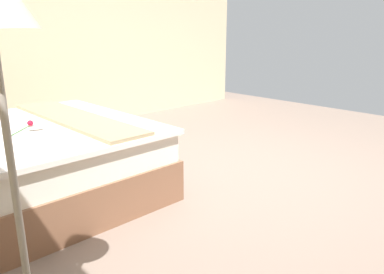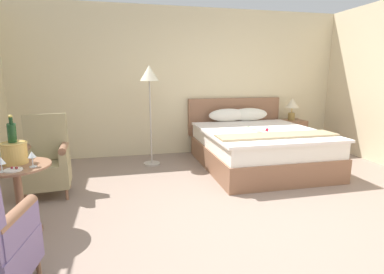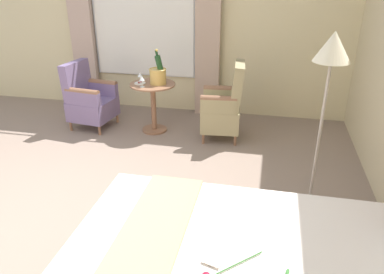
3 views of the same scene
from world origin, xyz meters
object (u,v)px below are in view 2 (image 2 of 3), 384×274
object	(u,v)px
armchair_by_window	(47,161)
bedside_lamp	(292,105)
champagne_bucket	(14,150)
bed	(256,145)
nightstand	(290,135)
wine_glass_near_bucket	(1,161)
floor_lamp_brass	(150,84)
wine_glass_near_edge	(32,155)
side_table_round	(19,191)
snack_plate	(13,170)

from	to	relation	value
armchair_by_window	bedside_lamp	bearing A→B (deg)	18.29
champagne_bucket	armchair_by_window	distance (m)	0.98
bed	bedside_lamp	size ratio (longest dim) A/B	5.16
nightstand	wine_glass_near_bucket	size ratio (longest dim) A/B	4.66
floor_lamp_brass	wine_glass_near_bucket	distance (m)	2.71
armchair_by_window	champagne_bucket	bearing A→B (deg)	-93.13
wine_glass_near_edge	floor_lamp_brass	bearing A→B (deg)	58.93
champagne_bucket	wine_glass_near_edge	distance (m)	0.25
side_table_round	wine_glass_near_edge	distance (m)	0.41
snack_plate	nightstand	bearing A→B (deg)	31.04
floor_lamp_brass	wine_glass_near_bucket	size ratio (longest dim) A/B	12.48
bed	wine_glass_near_edge	distance (m)	3.44
floor_lamp_brass	armchair_by_window	bearing A→B (deg)	-143.89
side_table_round	bed	bearing A→B (deg)	26.48
side_table_round	champagne_bucket	world-z (taller)	champagne_bucket
floor_lamp_brass	wine_glass_near_edge	world-z (taller)	floor_lamp_brass
bed	armchair_by_window	xyz separation A→B (m)	(-3.12, -0.59, 0.10)
champagne_bucket	wine_glass_near_edge	world-z (taller)	champagne_bucket
side_table_round	nightstand	bearing A→B (deg)	29.18
bedside_lamp	armchair_by_window	xyz separation A→B (m)	(-4.24, -1.40, -0.47)
champagne_bucket	side_table_round	bearing A→B (deg)	-75.50
bedside_lamp	side_table_round	world-z (taller)	bedside_lamp
armchair_by_window	wine_glass_near_edge	bearing A→B (deg)	-82.43
floor_lamp_brass	side_table_round	bearing A→B (deg)	-125.51
side_table_round	wine_glass_near_bucket	size ratio (longest dim) A/B	5.15
side_table_round	armchair_by_window	distance (m)	0.98
armchair_by_window	wine_glass_near_bucket	bearing A→B (deg)	-93.71
wine_glass_near_bucket	snack_plate	distance (m)	0.12
bed	nightstand	bearing A→B (deg)	36.09
bedside_lamp	snack_plate	world-z (taller)	bedside_lamp
nightstand	champagne_bucket	size ratio (longest dim) A/B	1.33
nightstand	wine_glass_near_edge	xyz separation A→B (m)	(-4.10, -2.47, 0.48)
nightstand	floor_lamp_brass	xyz separation A→B (m)	(-2.84, -0.38, 1.05)
bed	bedside_lamp	distance (m)	1.50
nightstand	side_table_round	distance (m)	4.89
floor_lamp_brass	champagne_bucket	xyz separation A→B (m)	(-1.45, -1.93, -0.55)
floor_lamp_brass	wine_glass_near_bucket	xyz separation A→B (m)	(-1.48, -2.19, -0.58)
nightstand	side_table_round	bearing A→B (deg)	-150.82
wine_glass_near_edge	armchair_by_window	size ratio (longest dim) A/B	0.14
wine_glass_near_edge	snack_plate	xyz separation A→B (m)	(-0.14, -0.08, -0.10)
nightstand	wine_glass_near_edge	size ratio (longest dim) A/B	4.27
nightstand	snack_plate	distance (m)	4.96
side_table_round	snack_plate	distance (m)	0.31
bedside_lamp	snack_plate	bearing A→B (deg)	-148.96
floor_lamp_brass	armchair_by_window	distance (m)	1.96
champagne_bucket	armchair_by_window	xyz separation A→B (m)	(0.05, 0.91, -0.37)
armchair_by_window	side_table_round	bearing A→B (deg)	-91.74
bed	wine_glass_near_edge	size ratio (longest dim) A/B	15.45
nightstand	floor_lamp_brass	size ratio (longest dim) A/B	0.37
snack_plate	armchair_by_window	size ratio (longest dim) A/B	0.15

